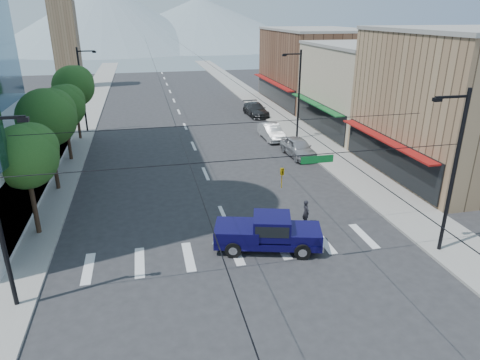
{
  "coord_description": "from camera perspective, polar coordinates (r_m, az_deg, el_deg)",
  "views": [
    {
      "loc": [
        -4.52,
        -18.67,
        12.36
      ],
      "look_at": [
        0.76,
        4.55,
        3.0
      ],
      "focal_mm": 32.0,
      "sensor_mm": 36.0,
      "label": 1
    }
  ],
  "objects": [
    {
      "name": "pickup_truck",
      "position": [
        23.84,
        3.66,
        -6.9
      ],
      "size": [
        6.28,
        3.62,
        2.01
      ],
      "rotation": [
        0.0,
        0.0,
        -0.28
      ],
      "color": "#0C0840",
      "rests_on": "ground"
    },
    {
      "name": "mountain_right",
      "position": [
        180.37,
        -5.33,
        20.31
      ],
      "size": [
        90.0,
        90.0,
        18.0
      ],
      "primitive_type": "cone",
      "color": "gray",
      "rests_on": "ground"
    },
    {
      "name": "shop_near",
      "position": [
        38.34,
        27.6,
        8.75
      ],
      "size": [
        12.0,
        14.0,
        11.0
      ],
      "primitive_type": "cube",
      "color": "#8C6B4C",
      "rests_on": "ground"
    },
    {
      "name": "pedestrian",
      "position": [
        26.91,
        8.77,
        -4.26
      ],
      "size": [
        0.44,
        0.62,
        1.59
      ],
      "primitive_type": "imported",
      "rotation": [
        0.0,
        0.0,
        1.68
      ],
      "color": "black",
      "rests_on": "ground"
    },
    {
      "name": "ground",
      "position": [
        22.84,
        0.69,
        -11.3
      ],
      "size": [
        160.0,
        160.0,
        0.0
      ],
      "primitive_type": "plane",
      "color": "#28282B",
      "rests_on": "ground"
    },
    {
      "name": "shop_mid",
      "position": [
        49.83,
        17.21,
        11.46
      ],
      "size": [
        12.0,
        14.0,
        9.0
      ],
      "primitive_type": "cube",
      "color": "tan",
      "rests_on": "ground"
    },
    {
      "name": "sidewalk_left",
      "position": [
        60.4,
        -19.86,
        8.47
      ],
      "size": [
        4.0,
        120.0,
        0.15
      ],
      "primitive_type": "cube",
      "color": "gray",
      "rests_on": "ground"
    },
    {
      "name": "tree_midfar",
      "position": [
        40.0,
        -22.3,
        9.27
      ],
      "size": [
        3.65,
        3.64,
        6.71
      ],
      "color": "black",
      "rests_on": "ground"
    },
    {
      "name": "sidewalk_right",
      "position": [
        62.17,
        2.9,
        10.04
      ],
      "size": [
        4.0,
        120.0,
        0.15
      ],
      "primitive_type": "cube",
      "color": "gray",
      "rests_on": "ground"
    },
    {
      "name": "lamp_pole_nw",
      "position": [
        49.61,
        -20.2,
        11.58
      ],
      "size": [
        2.0,
        0.25,
        9.0
      ],
      "color": "black",
      "rests_on": "ground"
    },
    {
      "name": "tree_midnear",
      "position": [
        33.13,
        -24.15,
        7.82
      ],
      "size": [
        4.09,
        4.09,
        7.52
      ],
      "color": "black",
      "rests_on": "ground"
    },
    {
      "name": "clock_tower",
      "position": [
        81.57,
        -22.51,
        18.75
      ],
      "size": [
        4.8,
        4.8,
        20.4
      ],
      "color": "#8C6B4C",
      "rests_on": "ground"
    },
    {
      "name": "parked_car_near",
      "position": [
        39.52,
        7.77,
        4.33
      ],
      "size": [
        2.33,
        5.12,
        1.7
      ],
      "primitive_type": "imported",
      "rotation": [
        0.0,
        0.0,
        0.06
      ],
      "color": "#9B9B9F",
      "rests_on": "ground"
    },
    {
      "name": "shop_far",
      "position": [
        64.01,
        10.14,
        14.54
      ],
      "size": [
        12.0,
        18.0,
        10.0
      ],
      "primitive_type": "cube",
      "color": "brown",
      "rests_on": "ground"
    },
    {
      "name": "tree_far",
      "position": [
        46.72,
        -21.19,
        11.73
      ],
      "size": [
        4.09,
        4.09,
        7.52
      ],
      "color": "black",
      "rests_on": "ground"
    },
    {
      "name": "tree_near",
      "position": [
        26.65,
        -26.5,
        3.11
      ],
      "size": [
        3.65,
        3.64,
        6.71
      ],
      "color": "black",
      "rests_on": "ground"
    },
    {
      "name": "lamp_pole_ne",
      "position": [
        44.04,
        7.72,
        11.58
      ],
      "size": [
        2.0,
        0.25,
        9.0
      ],
      "color": "black",
      "rests_on": "ground"
    },
    {
      "name": "parked_car_far",
      "position": [
        55.18,
        2.12,
        9.36
      ],
      "size": [
        2.55,
        5.66,
        1.61
      ],
      "primitive_type": "imported",
      "rotation": [
        0.0,
        0.0,
        0.05
      ],
      "color": "#28292B",
      "rests_on": "ground"
    },
    {
      "name": "mountain_left",
      "position": [
        169.0,
        -17.46,
        20.1
      ],
      "size": [
        80.0,
        80.0,
        22.0
      ],
      "primitive_type": "cone",
      "color": "gray",
      "rests_on": "ground"
    },
    {
      "name": "parked_car_mid",
      "position": [
        44.76,
        4.2,
        6.44
      ],
      "size": [
        1.79,
        4.87,
        1.59
      ],
      "primitive_type": "imported",
      "rotation": [
        0.0,
        0.0,
        0.02
      ],
      "color": "silver",
      "rests_on": "ground"
    },
    {
      "name": "signal_rig",
      "position": [
        19.85,
        1.96,
        -1.43
      ],
      "size": [
        21.8,
        0.2,
        9.0
      ],
      "color": "black",
      "rests_on": "ground"
    }
  ]
}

